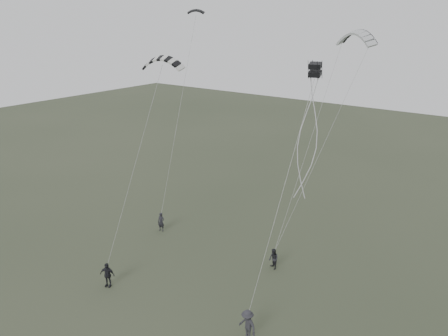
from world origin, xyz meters
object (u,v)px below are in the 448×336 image
Objects in this scene: flyer_center at (107,275)px; kite_box at (315,70)px; flyer_left at (161,222)px; kite_pale_large at (356,32)px; kite_dark_small at (196,10)px; flyer_far at (247,325)px; kite_striped at (162,58)px; flyer_right at (273,259)px.

kite_box is (10.84, 7.07, 13.63)m from flyer_center.
kite_pale_large is at bearing 23.20° from flyer_left.
kite_box reaches higher than flyer_center.
flyer_left is 1.19× the size of kite_dark_small.
kite_pale_large is (11.85, 9.73, 15.40)m from flyer_left.
flyer_center is at bearing -159.90° from flyer_far.
flyer_far is 18.74m from kite_striped.
kite_dark_small reaches higher than flyer_center.
kite_striped reaches higher than flyer_right.
flyer_center is (2.81, -8.04, 0.06)m from flyer_left.
kite_pale_large is (11.89, 4.52, -1.59)m from kite_dark_small.
flyer_right is at bearing -54.51° from kite_dark_small.
kite_striped is (1.86, -6.03, -3.28)m from kite_dark_small.
kite_pale_large is at bearing 39.08° from flyer_center.
kite_pale_large is at bearing 28.11° from kite_striped.
kite_box is at bearing -19.06° from kite_striped.
flyer_left is at bearing -120.35° from kite_dark_small.
kite_pale_large reaches higher than flyer_center.
flyer_right is 18.02m from kite_pale_large.
flyer_left is 2.26× the size of kite_box.
flyer_left is 17.77m from kite_dark_small.
kite_dark_small reaches higher than flyer_left.
kite_dark_small is at bearing 88.78° from kite_striped.
flyer_far is at bearing -60.82° from kite_pale_large.
kite_dark_small is at bearing 74.32° from flyer_left.
kite_pale_large reaches higher than flyer_right.
kite_box is (11.84, -0.15, -0.02)m from kite_striped.
kite_pale_large is 14.66m from kite_striped.
flyer_right is 7.72m from flyer_far.
flyer_right is 2.17× the size of kite_box.
kite_box reaches higher than flyer_left.
flyer_far is at bearing -43.25° from flyer_left.
flyer_center is at bearing -100.42° from kite_striped.
kite_box is at bearing 9.13° from flyer_center.
flyer_far is 1.39× the size of kite_dark_small.
kite_dark_small reaches higher than flyer_far.
kite_box is at bearing 6.20° from flyer_right.
flyer_far is 0.54× the size of kite_pale_large.
flyer_center is 2.43× the size of kite_box.
kite_dark_small is (-10.77, 4.71, 17.03)m from flyer_right.
kite_pale_large is at bearing -10.07° from kite_dark_small.
flyer_right is 14.12m from kite_box.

